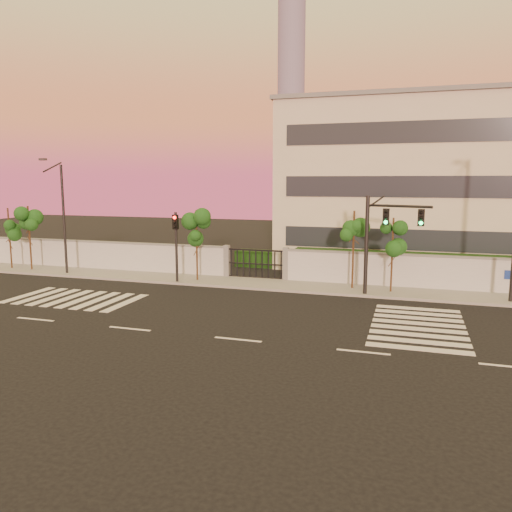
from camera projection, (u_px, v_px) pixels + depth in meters
The scene contains 15 objects.
ground at pixel (238, 340), 20.24m from camera, with size 120.00×120.00×0.00m, color black.
sidewalk at pixel (296, 286), 30.14m from camera, with size 60.00×3.00×0.15m, color gray.
perimeter_wall at pixel (303, 266), 31.38m from camera, with size 60.00×0.36×2.20m.
hedge_row at pixel (327, 264), 33.69m from camera, with size 41.00×4.25×1.80m.
institutional_building at pixel (448, 184), 37.42m from camera, with size 24.40×12.40×12.25m.
distant_skyscraper at pixel (291, 85), 294.36m from camera, with size 16.00×16.00×118.00m.
road_markings at pixel (233, 313), 24.26m from camera, with size 57.00×7.62×0.02m.
street_tree_a at pixel (9, 225), 35.57m from camera, with size 1.39×1.10×4.47m.
street_tree_b at pixel (29, 224), 34.94m from camera, with size 1.50×1.19×4.64m.
street_tree_c at pixel (197, 230), 31.23m from camera, with size 1.35×1.07×4.56m.
street_tree_d at pixel (354, 232), 28.84m from camera, with size 1.44×1.14×4.68m.
street_tree_e at pixel (393, 238), 27.93m from camera, with size 1.32×1.05×4.34m.
traffic_signal_main at pixel (380, 234), 27.12m from camera, with size 3.45×1.30×5.58m.
traffic_signal_secondary at pixel (176, 239), 30.78m from camera, with size 0.35×0.34×4.48m.
streetlight_west at pixel (62, 214), 33.38m from camera, with size 0.47×1.87×7.79m.
Camera 1 is at (6.51, -18.40, 6.40)m, focal length 35.00 mm.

